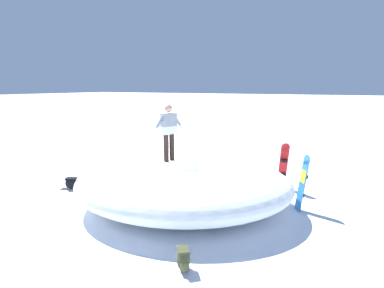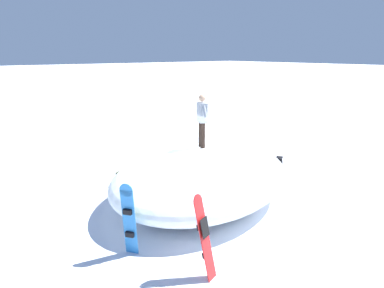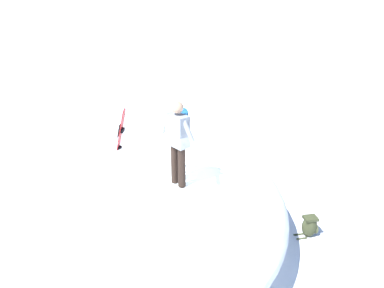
# 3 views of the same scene
# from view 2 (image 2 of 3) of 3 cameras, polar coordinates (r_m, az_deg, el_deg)

# --- Properties ---
(ground) EXTENTS (240.00, 240.00, 0.00)m
(ground) POSITION_cam_2_polar(r_m,az_deg,el_deg) (11.14, 0.51, -8.28)
(ground) COLOR white
(snow_mound) EXTENTS (6.64, 7.62, 1.51)m
(snow_mound) POSITION_cam_2_polar(r_m,az_deg,el_deg) (10.65, 1.67, -5.01)
(snow_mound) COLOR white
(snow_mound) RESTS_ON ground
(snowboarder_standing) EXTENTS (0.93, 0.47, 1.58)m
(snowboarder_standing) POSITION_cam_2_polar(r_m,az_deg,el_deg) (10.64, 1.58, 4.19)
(snowboarder_standing) COLOR black
(snowboarder_standing) RESTS_ON snow_mound
(snowboard_primary_upright) EXTENTS (0.46, 0.40, 1.69)m
(snowboard_primary_upright) POSITION_cam_2_polar(r_m,az_deg,el_deg) (7.12, 1.93, -14.34)
(snowboard_primary_upright) COLOR red
(snowboard_primary_upright) RESTS_ON ground
(snowboard_secondary_upright) EXTENTS (0.35, 0.33, 1.68)m
(snowboard_secondary_upright) POSITION_cam_2_polar(r_m,az_deg,el_deg) (7.89, -10.01, -11.56)
(snowboard_secondary_upright) COLOR #2672BF
(snowboard_secondary_upright) RESTS_ON ground
(backpack_near) EXTENTS (0.50, 0.66, 0.43)m
(backpack_near) POSITION_cam_2_polar(r_m,az_deg,el_deg) (14.06, 13.63, -2.86)
(backpack_near) COLOR black
(backpack_near) RESTS_ON ground
(backpack_far) EXTENTS (0.50, 0.46, 0.48)m
(backpack_far) POSITION_cam_2_polar(r_m,az_deg,el_deg) (12.11, -11.26, -5.43)
(backpack_far) COLOR #383D23
(backpack_far) RESTS_ON ground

